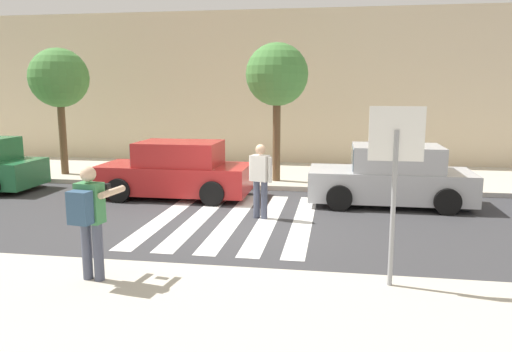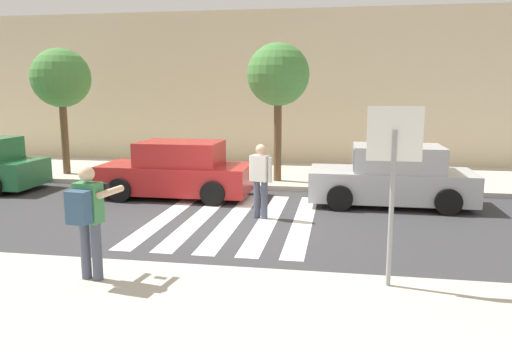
% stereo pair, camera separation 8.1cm
% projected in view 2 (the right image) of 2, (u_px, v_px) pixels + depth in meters
% --- Properties ---
extents(ground_plane, '(120.00, 120.00, 0.00)m').
position_uv_depth(ground_plane, '(231.00, 221.00, 11.31)').
color(ground_plane, '#38383A').
extents(sidewalk_far, '(60.00, 4.80, 0.14)m').
position_uv_depth(sidewalk_far, '(269.00, 174.00, 17.12)').
color(sidewalk_far, beige).
rests_on(sidewalk_far, ground).
extents(building_facade_far, '(56.00, 4.00, 5.89)m').
position_uv_depth(building_facade_far, '(285.00, 89.00, 20.89)').
color(building_facade_far, beige).
rests_on(building_facade_far, ground).
extents(crosswalk_stripe_0, '(0.44, 5.20, 0.01)m').
position_uv_depth(crosswalk_stripe_0, '(167.00, 216.00, 11.76)').
color(crosswalk_stripe_0, silver).
rests_on(crosswalk_stripe_0, ground).
extents(crosswalk_stripe_1, '(0.44, 5.20, 0.01)m').
position_uv_depth(crosswalk_stripe_1, '(200.00, 218.00, 11.63)').
color(crosswalk_stripe_1, silver).
rests_on(crosswalk_stripe_1, ground).
extents(crosswalk_stripe_2, '(0.44, 5.20, 0.01)m').
position_uv_depth(crosswalk_stripe_2, '(233.00, 219.00, 11.50)').
color(crosswalk_stripe_2, silver).
rests_on(crosswalk_stripe_2, ground).
extents(crosswalk_stripe_3, '(0.44, 5.20, 0.01)m').
position_uv_depth(crosswalk_stripe_3, '(268.00, 221.00, 11.37)').
color(crosswalk_stripe_3, silver).
rests_on(crosswalk_stripe_3, ground).
extents(crosswalk_stripe_4, '(0.44, 5.20, 0.01)m').
position_uv_depth(crosswalk_stripe_4, '(303.00, 222.00, 11.23)').
color(crosswalk_stripe_4, silver).
rests_on(crosswalk_stripe_4, ground).
extents(stop_sign, '(0.76, 0.08, 2.59)m').
position_uv_depth(stop_sign, '(394.00, 157.00, 6.96)').
color(stop_sign, gray).
rests_on(stop_sign, sidewalk_near).
extents(photographer_with_backpack, '(0.66, 0.89, 1.72)m').
position_uv_depth(photographer_with_backpack, '(88.00, 213.00, 7.32)').
color(photographer_with_backpack, '#474C60').
rests_on(photographer_with_backpack, sidewalk_near).
extents(pedestrian_crossing, '(0.55, 0.35, 1.72)m').
position_uv_depth(pedestrian_crossing, '(261.00, 177.00, 11.42)').
color(pedestrian_crossing, '#474C60').
rests_on(pedestrian_crossing, ground).
extents(parked_car_red, '(4.10, 1.92, 1.55)m').
position_uv_depth(parked_car_red, '(177.00, 171.00, 13.75)').
color(parked_car_red, red).
rests_on(parked_car_red, ground).
extents(parked_car_silver, '(4.10, 1.92, 1.55)m').
position_uv_depth(parked_car_silver, '(392.00, 177.00, 12.79)').
color(parked_car_silver, '#B7BABF').
rests_on(parked_car_silver, ground).
extents(street_tree_west, '(1.92, 1.92, 4.14)m').
position_uv_depth(street_tree_west, '(61.00, 79.00, 16.31)').
color(street_tree_west, brown).
rests_on(street_tree_west, sidewalk_far).
extents(street_tree_center, '(1.89, 1.89, 4.20)m').
position_uv_depth(street_tree_center, '(278.00, 76.00, 15.01)').
color(street_tree_center, brown).
rests_on(street_tree_center, sidewalk_far).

